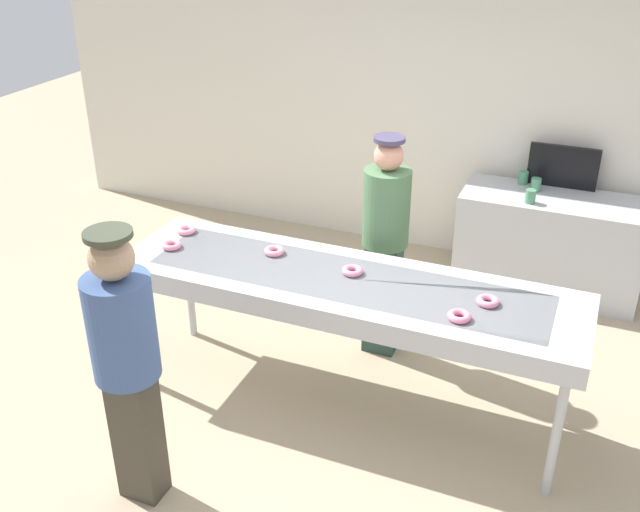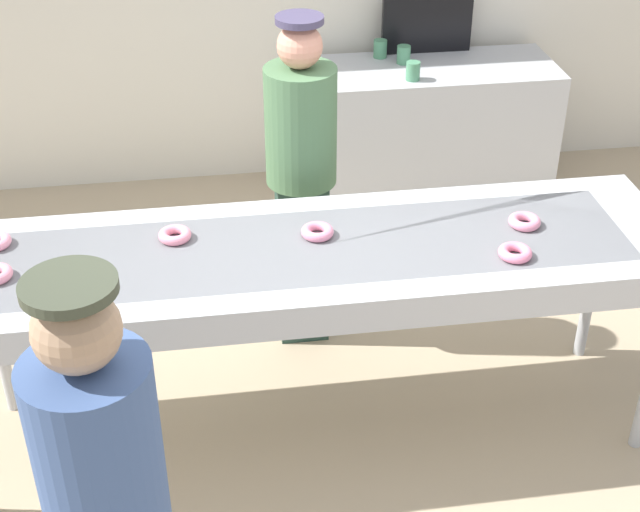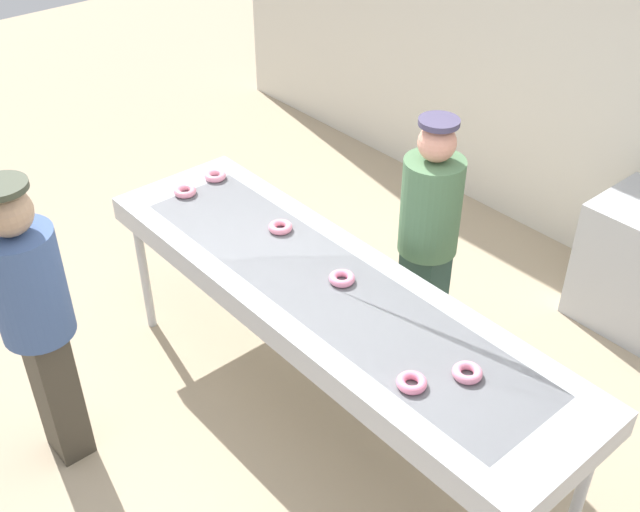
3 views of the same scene
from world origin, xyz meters
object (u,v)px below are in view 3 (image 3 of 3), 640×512
Objects in this scene: strawberry_donut_1 at (280,227)px; strawberry_donut_5 at (412,383)px; worker_baker at (428,240)px; strawberry_donut_2 at (342,278)px; strawberry_donut_4 at (215,176)px; fryer_conveyor at (328,298)px; strawberry_donut_3 at (185,191)px; strawberry_donut_0 at (467,373)px; customer_waiting at (35,312)px.

strawberry_donut_5 is (1.32, -0.33, 0.00)m from strawberry_donut_1.
worker_baker is (0.59, 0.57, -0.04)m from strawberry_donut_1.
strawberry_donut_1 is at bearing 174.16° from strawberry_donut_2.
strawberry_donut_1 is at bearing -4.40° from strawberry_donut_4.
strawberry_donut_1 is 0.82m from worker_baker.
strawberry_donut_3 reaches higher than fryer_conveyor.
strawberry_donut_2 reaches higher than fryer_conveyor.
fryer_conveyor is at bearing 165.78° from strawberry_donut_5.
strawberry_donut_4 is at bearing 175.78° from strawberry_donut_0.
strawberry_donut_1 is 0.08× the size of customer_waiting.
fryer_conveyor is 0.58m from strawberry_donut_1.
strawberry_donut_2 is 0.79m from strawberry_donut_5.
strawberry_donut_1 is at bearing 165.93° from strawberry_donut_5.
strawberry_donut_4 is 2.07m from strawberry_donut_5.
customer_waiting reaches higher than strawberry_donut_3.
customer_waiting reaches higher than fryer_conveyor.
strawberry_donut_4 is at bearing 174.96° from strawberry_donut_2.
strawberry_donut_1 is at bearing 88.54° from customer_waiting.
strawberry_donut_1 is 0.08× the size of worker_baker.
strawberry_donut_2 is 0.08× the size of worker_baker.
strawberry_donut_4 is (-0.71, 0.05, 0.00)m from strawberry_donut_1.
strawberry_donut_3 is at bearing 119.49° from customer_waiting.
strawberry_donut_2 is at bearing 5.88° from strawberry_donut_3.
strawberry_donut_1 is at bearing 166.13° from fryer_conveyor.
customer_waiting is (-1.53, -1.01, -0.02)m from strawberry_donut_5.
strawberry_donut_3 is 1.47m from worker_baker.
strawberry_donut_2 is (0.02, 0.08, 0.09)m from fryer_conveyor.
strawberry_donut_2 is at bearing 177.02° from strawberry_donut_0.
customer_waiting is at bearing 82.81° from worker_baker.
strawberry_donut_0 is 2.06m from customer_waiting.
strawberry_donut_1 reaches higher than fryer_conveyor.
customer_waiting is at bearing -143.11° from strawberry_donut_0.
customer_waiting reaches higher than worker_baker.
customer_waiting reaches higher than strawberry_donut_5.
strawberry_donut_0 is at bearing 157.24° from worker_baker.
strawberry_donut_0 is at bearing -4.13° from strawberry_donut_1.
strawberry_donut_4 is 0.08× the size of customer_waiting.
strawberry_donut_0 is at bearing 62.76° from strawberry_donut_5.
fryer_conveyor is 22.12× the size of strawberry_donut_2.
worker_baker is (-0.73, 0.90, -0.04)m from strawberry_donut_5.
strawberry_donut_5 is 1.15m from worker_baker.
strawberry_donut_5 is (2.03, -0.38, 0.00)m from strawberry_donut_4.
strawberry_donut_0 and strawberry_donut_3 have the same top height.
customer_waiting is (-0.80, -1.91, 0.02)m from worker_baker.
strawberry_donut_3 is at bearing -81.36° from strawberry_donut_4.
strawberry_donut_4 is (-1.27, 0.19, 0.09)m from fryer_conveyor.
fryer_conveyor is 0.12m from strawberry_donut_2.
strawberry_donut_5 reaches higher than fryer_conveyor.
customer_waiting reaches higher than strawberry_donut_4.
strawberry_donut_3 is 0.08× the size of customer_waiting.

